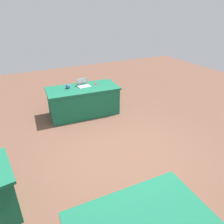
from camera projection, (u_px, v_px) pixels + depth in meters
ground_plane at (115, 158)px, 4.21m from camera, size 14.40×14.40×0.00m
table_foreground at (83, 101)px, 5.77m from camera, size 1.94×1.02×0.77m
laptop_silver at (84, 85)px, 5.67m from camera, size 0.34×0.31×0.21m
yarn_ball at (68, 86)px, 5.51m from camera, size 0.12×0.12×0.12m
scissors_red at (96, 84)px, 5.84m from camera, size 0.06×0.18×0.01m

